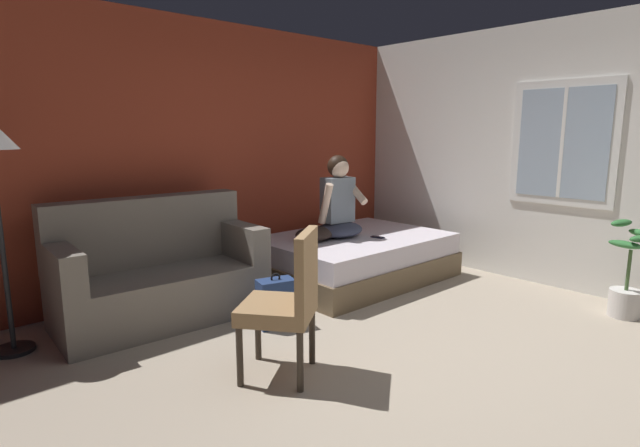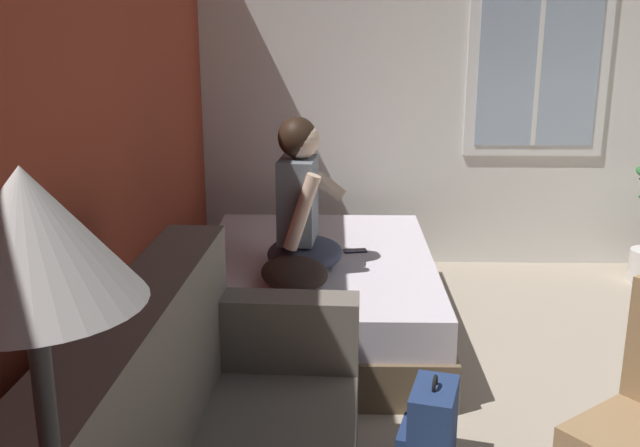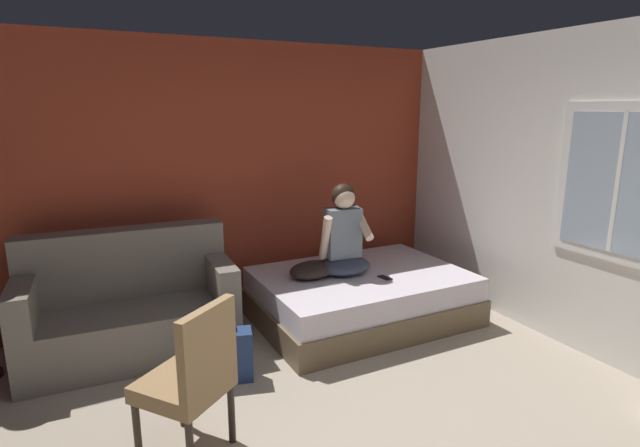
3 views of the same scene
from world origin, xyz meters
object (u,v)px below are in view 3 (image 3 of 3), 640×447
object	(u,v)px
backpack	(233,356)
throw_pillow	(312,270)
side_chair	(192,376)
bed	(361,296)
couch	(130,308)
cell_phone	(385,278)
person_seated	(343,237)

from	to	relation	value
backpack	throw_pillow	distance (m)	1.23
side_chair	backpack	xyz separation A→B (m)	(0.46, 0.75, -0.34)
bed	throw_pillow	bearing A→B (deg)	166.71
backpack	throw_pillow	bearing A→B (deg)	32.24
couch	backpack	distance (m)	1.06
bed	backpack	bearing A→B (deg)	-160.73
backpack	cell_phone	bearing A→B (deg)	10.06
person_seated	throw_pillow	bearing A→B (deg)	175.14
couch	cell_phone	distance (m)	2.29
side_chair	person_seated	bearing A→B (deg)	37.19
side_chair	cell_phone	xyz separation A→B (m)	(2.05, 1.03, -0.05)
couch	side_chair	distance (m)	1.59
bed	cell_phone	size ratio (longest dim) A/B	14.01
person_seated	throw_pillow	distance (m)	0.43
throw_pillow	cell_phone	bearing A→B (deg)	-30.23
bed	side_chair	bearing A→B (deg)	-146.87
couch	bed	bearing A→B (deg)	-8.40
couch	throw_pillow	xyz separation A→B (m)	(1.63, -0.20, 0.16)
throw_pillow	cell_phone	size ratio (longest dim) A/B	3.33
side_chair	backpack	distance (m)	0.94
bed	throw_pillow	distance (m)	0.58
side_chair	cell_phone	world-z (taller)	side_chair
bed	couch	distance (m)	2.14
couch	backpack	world-z (taller)	couch
couch	cell_phone	bearing A→B (deg)	-13.76
side_chair	cell_phone	bearing A→B (deg)	26.66
couch	throw_pillow	world-z (taller)	couch
bed	couch	size ratio (longest dim) A/B	1.16
side_chair	person_seated	world-z (taller)	person_seated
throw_pillow	person_seated	bearing A→B (deg)	-4.86
backpack	throw_pillow	world-z (taller)	throw_pillow
bed	backpack	size ratio (longest dim) A/B	4.41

